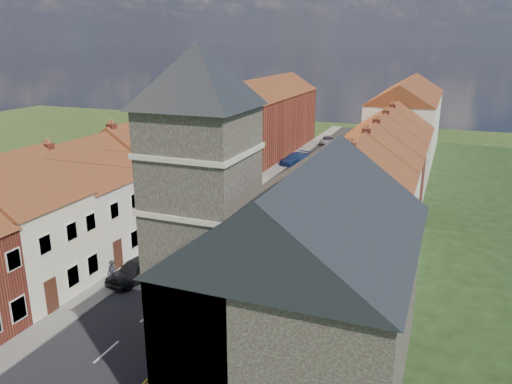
% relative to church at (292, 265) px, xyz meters
% --- Properties ---
extents(ground, '(160.00, 160.00, 0.00)m').
position_rel_church_xyz_m(ground, '(-9.36, -3.32, -5.88)').
color(ground, '#335123').
rests_on(ground, ground).
extents(road, '(7.00, 90.00, 0.02)m').
position_rel_church_xyz_m(road, '(-9.36, 26.68, -5.87)').
color(road, black).
rests_on(road, ground).
extents(pavement_left, '(1.80, 90.00, 0.12)m').
position_rel_church_xyz_m(pavement_left, '(-13.76, 26.68, -5.82)').
color(pavement_left, gray).
rests_on(pavement_left, ground).
extents(pavement_right, '(1.80, 90.00, 0.12)m').
position_rel_church_xyz_m(pavement_right, '(-4.96, 26.68, -5.82)').
color(pavement_right, gray).
rests_on(pavement_right, ground).
extents(church, '(11.25, 14.25, 15.20)m').
position_rel_church_xyz_m(church, '(0.00, 0.00, 0.00)').
color(church, '#3E332B').
rests_on(church, ground).
extents(cottage_r_tudor, '(8.30, 5.20, 9.00)m').
position_rel_church_xyz_m(cottage_r_tudor, '(-0.09, 9.37, -1.41)').
color(cottage_r_tudor, '#F5F2CE').
rests_on(cottage_r_tudor, ground).
extents(cottage_r_white_near, '(8.30, 6.00, 9.00)m').
position_rel_church_xyz_m(cottage_r_white_near, '(-0.06, 14.77, -1.40)').
color(cottage_r_white_near, white).
rests_on(cottage_r_white_near, ground).
extents(cottage_r_cream_mid, '(8.30, 5.20, 9.00)m').
position_rel_church_xyz_m(cottage_r_cream_mid, '(-0.06, 20.17, -1.40)').
color(cottage_r_cream_mid, '#F5F2CE').
rests_on(cottage_r_cream_mid, ground).
extents(cottage_r_pink, '(8.30, 6.00, 9.00)m').
position_rel_church_xyz_m(cottage_r_pink, '(-0.06, 25.57, -1.40)').
color(cottage_r_pink, brown).
rests_on(cottage_r_pink, ground).
extents(cottage_r_white_far, '(8.30, 5.20, 9.00)m').
position_rel_church_xyz_m(cottage_r_white_far, '(-0.06, 30.97, -1.40)').
color(cottage_r_white_far, beige).
rests_on(cottage_r_white_far, ground).
extents(cottage_r_cream_far, '(8.30, 6.00, 9.00)m').
position_rel_church_xyz_m(cottage_r_cream_far, '(-0.06, 36.37, -1.40)').
color(cottage_r_cream_far, beige).
rests_on(cottage_r_cream_far, ground).
extents(cottage_l_cream, '(8.30, 6.30, 9.10)m').
position_rel_church_xyz_m(cottage_l_cream, '(-18.66, 2.22, -1.35)').
color(cottage_l_cream, '#F5F2CE').
rests_on(cottage_l_cream, ground).
extents(cottage_l_white, '(8.30, 6.90, 8.80)m').
position_rel_church_xyz_m(cottage_l_white, '(-18.66, 8.62, -1.51)').
color(cottage_l_white, white).
rests_on(cottage_l_white, ground).
extents(cottage_l_brick_mid, '(8.30, 5.70, 9.10)m').
position_rel_church_xyz_m(cottage_l_brick_mid, '(-18.66, 14.72, -1.35)').
color(cottage_l_brick_mid, beige).
rests_on(cottage_l_brick_mid, ground).
extents(cottage_l_pink, '(8.30, 6.30, 8.80)m').
position_rel_church_xyz_m(cottage_l_pink, '(-18.66, 20.52, -1.51)').
color(cottage_l_pink, beige).
rests_on(cottage_l_pink, ground).
extents(block_right_far, '(8.30, 24.20, 10.50)m').
position_rel_church_xyz_m(block_right_far, '(-0.06, 51.68, -0.58)').
color(block_right_far, '#F5F2CE').
rests_on(block_right_far, ground).
extents(block_left_far, '(8.30, 24.20, 10.50)m').
position_rel_church_xyz_m(block_left_far, '(-18.66, 46.68, -0.58)').
color(block_left_far, brown).
rests_on(block_left_far, ground).
extents(lamppost, '(0.88, 0.15, 6.00)m').
position_rel_church_xyz_m(lamppost, '(-13.17, 16.68, -2.34)').
color(lamppost, black).
rests_on(lamppost, pavement_left).
extents(car_near, '(2.70, 4.68, 1.50)m').
position_rel_church_xyz_m(car_near, '(-12.56, 6.08, -5.13)').
color(car_near, black).
rests_on(car_near, ground).
extents(car_mid, '(2.43, 5.02, 1.58)m').
position_rel_church_xyz_m(car_mid, '(-12.56, 24.45, -5.08)').
color(car_mid, '#B4B8BC').
rests_on(car_mid, ground).
extents(car_far, '(3.39, 5.22, 1.41)m').
position_rel_church_xyz_m(car_far, '(-12.56, 41.12, -5.17)').
color(car_far, navy).
rests_on(car_far, ground).
extents(car_distant, '(2.38, 4.60, 1.24)m').
position_rel_church_xyz_m(car_distant, '(-11.64, 55.26, -5.26)').
color(car_distant, '#BABBC2').
rests_on(car_distant, ground).
extents(pedestrian_left, '(0.74, 0.51, 1.94)m').
position_rel_church_xyz_m(pedestrian_left, '(-13.06, 4.24, -4.78)').
color(pedestrian_left, '#222228').
rests_on(pedestrian_left, pavement_left).
extents(pedestrian_right, '(0.86, 0.74, 1.54)m').
position_rel_church_xyz_m(pedestrian_right, '(-5.27, 8.64, -4.99)').
color(pedestrian_right, black).
rests_on(pedestrian_right, pavement_right).
extents(pedestrian_left_b, '(0.60, 0.41, 1.58)m').
position_rel_church_xyz_m(pedestrian_left_b, '(-13.46, 12.68, -4.97)').
color(pedestrian_left_b, black).
rests_on(pedestrian_left_b, pavement_left).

